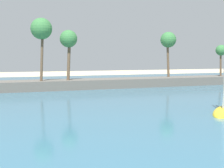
% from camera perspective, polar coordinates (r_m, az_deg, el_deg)
% --- Properties ---
extents(sea, '(220.00, 89.31, 0.06)m').
position_cam_1_polar(sea, '(52.21, -13.75, -1.69)').
color(sea, '#386B84').
rests_on(sea, ground).
extents(palm_headland, '(93.19, 6.28, 12.98)m').
position_cam_1_polar(palm_headland, '(56.53, -14.83, 1.28)').
color(palm_headland, '#605B54').
rests_on(palm_headland, ground).
extents(sailboat_near_shore, '(6.38, 6.08, 9.83)m').
position_cam_1_polar(sailboat_near_shore, '(34.78, 20.38, -3.67)').
color(sailboat_near_shore, yellow).
rests_on(sailboat_near_shore, sea).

